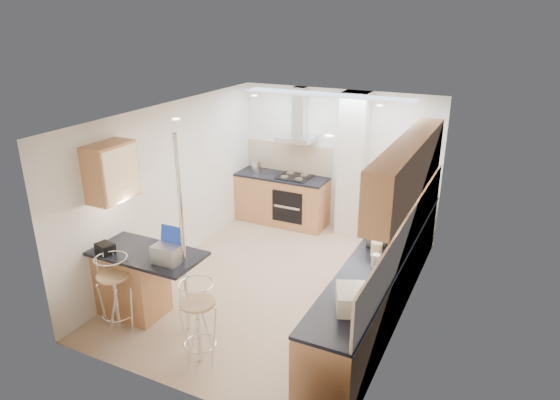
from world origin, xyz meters
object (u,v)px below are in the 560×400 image
at_px(bar_stool_end, 199,323).
at_px(bread_bin, 353,299).
at_px(microwave, 380,230).
at_px(laptop, 167,254).
at_px(bar_stool_near, 116,294).

distance_m(bar_stool_end, bread_bin, 1.74).
relative_size(bar_stool_end, bread_bin, 2.51).
distance_m(microwave, laptop, 2.71).
xyz_separation_m(microwave, bread_bin, (0.18, -1.69, -0.03)).
height_order(microwave, bar_stool_near, microwave).
bearing_deg(bar_stool_near, bar_stool_end, 15.71).
height_order(laptop, bar_stool_end, laptop).
xyz_separation_m(microwave, bar_stool_near, (-2.69, -2.04, -0.55)).
bearing_deg(laptop, bar_stool_end, -29.00).
height_order(laptop, bar_stool_near, laptop).
height_order(microwave, bar_stool_end, microwave).
height_order(bar_stool_near, bread_bin, bread_bin).
bearing_deg(bar_stool_end, microwave, 1.44).
distance_m(microwave, bar_stool_end, 2.60).
bearing_deg(laptop, bread_bin, 0.73).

